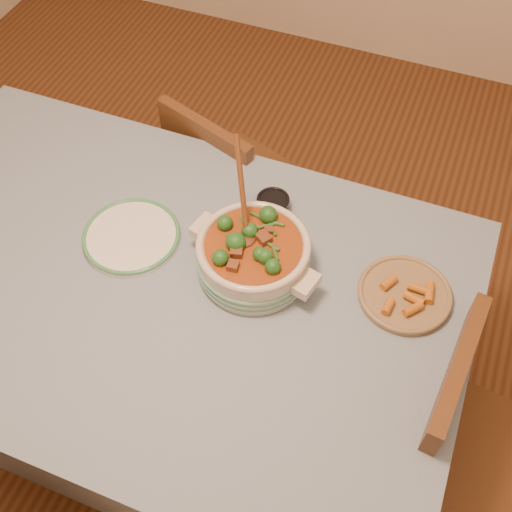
{
  "coord_description": "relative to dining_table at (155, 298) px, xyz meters",
  "views": [
    {
      "loc": [
        0.62,
        -0.81,
        2.15
      ],
      "look_at": [
        0.26,
        0.1,
        0.86
      ],
      "focal_mm": 45.0,
      "sensor_mm": 36.0,
      "label": 1
    }
  ],
  "objects": [
    {
      "name": "floor",
      "position": [
        0.0,
        0.0,
        -0.66
      ],
      "size": [
        4.5,
        4.5,
        0.0
      ],
      "primitive_type": "plane",
      "color": "#4C2A15",
      "rests_on": "ground"
    },
    {
      "name": "dining_table",
      "position": [
        0.0,
        0.0,
        0.0
      ],
      "size": [
        1.68,
        1.08,
        0.76
      ],
      "color": "brown",
      "rests_on": "floor"
    },
    {
      "name": "stew_casserole",
      "position": [
        0.24,
        0.13,
        0.17
      ],
      "size": [
        0.38,
        0.35,
        0.35
      ],
      "rotation": [
        0.0,
        0.0,
        -0.24
      ],
      "color": "beige",
      "rests_on": "dining_table"
    },
    {
      "name": "white_plate",
      "position": [
        -0.11,
        0.1,
        0.1
      ],
      "size": [
        0.29,
        0.29,
        0.02
      ],
      "rotation": [
        0.0,
        0.0,
        -0.06
      ],
      "color": "white",
      "rests_on": "dining_table"
    },
    {
      "name": "condiment_bowl",
      "position": [
        0.22,
        0.35,
        0.12
      ],
      "size": [
        0.1,
        0.1,
        0.05
      ],
      "rotation": [
        0.0,
        0.0,
        -0.16
      ],
      "color": "black",
      "rests_on": "dining_table"
    },
    {
      "name": "fried_plate",
      "position": [
        0.64,
        0.19,
        0.11
      ],
      "size": [
        0.25,
        0.25,
        0.04
      ],
      "rotation": [
        0.0,
        0.0,
        -0.06
      ],
      "color": "olive",
      "rests_on": "dining_table"
    },
    {
      "name": "chair_far",
      "position": [
        -0.06,
        0.65,
        -0.2
      ],
      "size": [
        0.48,
        0.48,
        0.81
      ],
      "rotation": [
        0.0,
        0.0,
        2.82
      ],
      "color": "brown",
      "rests_on": "floor"
    },
    {
      "name": "chair_right",
      "position": [
        0.91,
        -0.01,
        -0.18
      ],
      "size": [
        0.44,
        0.44,
        0.86
      ],
      "rotation": [
        0.0,
        0.0,
        1.47
      ],
      "color": "brown",
      "rests_on": "floor"
    }
  ]
}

